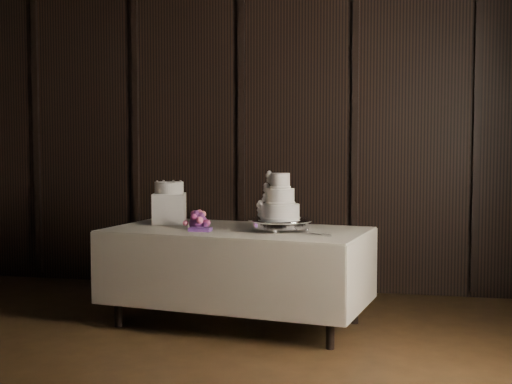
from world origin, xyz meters
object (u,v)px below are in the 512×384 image
Objects in this scene: bouquet at (199,222)px; box_pedestal at (169,209)px; wedding_cake at (277,201)px; small_cake at (169,188)px; cake_stand at (280,225)px; display_table at (237,272)px.

bouquet is 1.43× the size of box_pedestal.
small_cake is at bearing 169.54° from wedding_cake.
box_pedestal is at bearing 0.00° from small_cake.
cake_stand is at bearing -16.39° from box_pedestal.
cake_stand is 1.04m from box_pedestal.
cake_stand is 1.38× the size of wedding_cake.
box_pedestal reaches higher than cake_stand.
display_table is at bearing -19.89° from box_pedestal.
wedding_cake is at bearing 1.50° from bouquet.
box_pedestal is 1.09× the size of small_cake.
small_cake is (-0.96, 0.31, 0.07)m from wedding_cake.
wedding_cake is (0.33, -0.07, 0.57)m from display_table.
wedding_cake is at bearing -4.71° from display_table.
wedding_cake is at bearing -150.26° from cake_stand.
box_pedestal reaches higher than display_table.
box_pedestal reaches higher than bouquet.
display_table is 0.53m from cake_stand.
box_pedestal is (-0.64, 0.23, 0.47)m from display_table.
box_pedestal is at bearing 168.33° from display_table.
wedding_cake is 1.35× the size of box_pedestal.
small_cake is (-0.99, 0.29, 0.25)m from cake_stand.
wedding_cake is 0.64m from bouquet.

